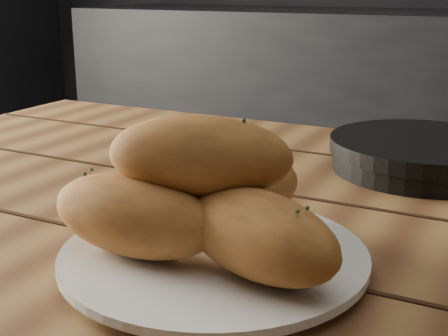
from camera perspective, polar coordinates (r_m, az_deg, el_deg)
counter at (r=2.39m, az=18.87°, el=2.43°), size 2.80×0.60×0.90m
table at (r=0.71m, az=5.82°, el=-12.77°), size 1.44×0.96×0.75m
plate at (r=0.57m, az=-0.93°, el=-8.27°), size 0.28×0.28×0.02m
bread_rolls at (r=0.55m, az=-1.67°, el=-2.84°), size 0.29×0.24×0.12m
skillet at (r=0.90m, az=17.97°, el=1.21°), size 0.38×0.26×0.05m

